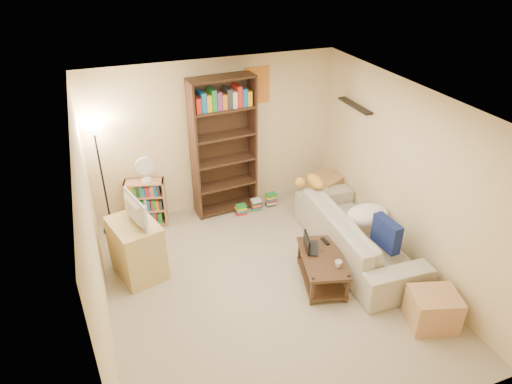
% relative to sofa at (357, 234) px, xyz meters
% --- Properties ---
extents(room, '(4.50, 4.54, 2.52)m').
position_rel_sofa_xyz_m(room, '(-1.47, -0.20, 1.28)').
color(room, tan).
rests_on(room, ground).
extents(sofa, '(2.44, 1.10, 0.69)m').
position_rel_sofa_xyz_m(sofa, '(0.00, 0.00, 0.00)').
color(sofa, '#BDAF9D').
rests_on(sofa, ground).
extents(navy_pillow, '(0.17, 0.46, 0.41)m').
position_rel_sofa_xyz_m(navy_pillow, '(0.10, -0.52, 0.32)').
color(navy_pillow, navy).
rests_on(navy_pillow, sofa).
extents(cream_blanket, '(0.64, 0.46, 0.27)m').
position_rel_sofa_xyz_m(cream_blanket, '(0.17, 0.05, 0.25)').
color(cream_blanket, white).
rests_on(cream_blanket, sofa).
extents(tabby_cat, '(0.54, 0.21, 0.19)m').
position_rel_sofa_xyz_m(tabby_cat, '(-0.27, 0.92, 0.44)').
color(tabby_cat, gold).
rests_on(tabby_cat, sofa).
extents(coffee_table, '(0.75, 1.05, 0.42)m').
position_rel_sofa_xyz_m(coffee_table, '(-0.75, -0.39, -0.07)').
color(coffee_table, '#4A331C').
rests_on(coffee_table, ground).
extents(laptop, '(0.52, 0.49, 0.03)m').
position_rel_sofa_xyz_m(laptop, '(-0.76, -0.22, 0.09)').
color(laptop, black).
rests_on(laptop, coffee_table).
extents(laptop_screen, '(0.09, 0.31, 0.21)m').
position_rel_sofa_xyz_m(laptop_screen, '(-0.89, -0.18, 0.20)').
color(laptop_screen, white).
rests_on(laptop_screen, laptop).
extents(mug, '(0.11, 0.11, 0.09)m').
position_rel_sofa_xyz_m(mug, '(-0.67, -0.64, 0.12)').
color(mug, white).
rests_on(mug, coffee_table).
extents(tv_remote, '(0.06, 0.17, 0.02)m').
position_rel_sofa_xyz_m(tv_remote, '(-0.57, -0.11, 0.09)').
color(tv_remote, black).
rests_on(tv_remote, coffee_table).
extents(tv_stand, '(0.72, 0.87, 0.81)m').
position_rel_sofa_xyz_m(tv_stand, '(-3.00, 0.66, 0.06)').
color(tv_stand, tan).
rests_on(tv_stand, ground).
extents(television, '(0.71, 0.42, 0.38)m').
position_rel_sofa_xyz_m(television, '(-3.00, 0.66, 0.66)').
color(television, black).
rests_on(television, tv_stand).
extents(tall_bookshelf, '(1.05, 0.42, 2.27)m').
position_rel_sofa_xyz_m(tall_bookshelf, '(-1.39, 1.84, 0.85)').
color(tall_bookshelf, '#3D2117').
rests_on(tall_bookshelf, ground).
extents(short_bookshelf, '(0.64, 0.37, 0.78)m').
position_rel_sofa_xyz_m(short_bookshelf, '(-2.70, 1.84, 0.04)').
color(short_bookshelf, tan).
rests_on(short_bookshelf, ground).
extents(desk_fan, '(0.28, 0.16, 0.42)m').
position_rel_sofa_xyz_m(desk_fan, '(-2.65, 1.80, 0.66)').
color(desk_fan, white).
rests_on(desk_fan, short_bookshelf).
extents(floor_lamp, '(0.30, 0.30, 1.75)m').
position_rel_sofa_xyz_m(floor_lamp, '(-3.28, 1.84, 1.05)').
color(floor_lamp, black).
rests_on(floor_lamp, ground).
extents(side_table, '(0.62, 0.62, 0.54)m').
position_rel_sofa_xyz_m(side_table, '(0.24, 1.41, -0.08)').
color(side_table, tan).
rests_on(side_table, ground).
extents(end_cabinet, '(0.65, 0.59, 0.45)m').
position_rel_sofa_xyz_m(end_cabinet, '(0.12, -1.53, -0.12)').
color(end_cabinet, tan).
rests_on(end_cabinet, ground).
extents(book_stacks, '(0.75, 0.21, 0.23)m').
position_rel_sofa_xyz_m(book_stacks, '(-0.89, 1.65, -0.25)').
color(book_stacks, red).
rests_on(book_stacks, ground).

